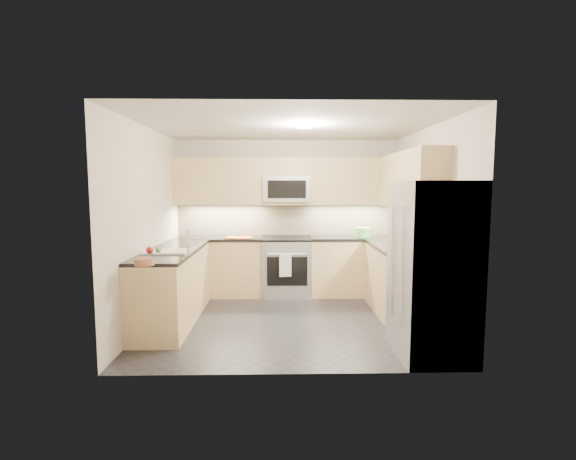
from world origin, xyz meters
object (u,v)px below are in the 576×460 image
(microwave, at_px, (287,189))
(refrigerator, at_px, (432,269))
(utensil_bowl, at_px, (363,232))
(cutting_board, at_px, (239,237))
(fruit_basket, at_px, (144,262))
(gas_range, at_px, (287,267))

(microwave, height_order, refrigerator, microwave)
(utensil_bowl, distance_m, cutting_board, 1.97)
(utensil_bowl, xyz_separation_m, fruit_basket, (-2.72, -2.33, -0.04))
(cutting_board, bearing_deg, refrigerator, -46.66)
(refrigerator, bearing_deg, microwave, 119.62)
(gas_range, distance_m, cutting_board, 0.90)
(gas_range, bearing_deg, microwave, 90.00)
(utensil_bowl, bearing_deg, refrigerator, -84.51)
(microwave, relative_size, cutting_board, 1.91)
(microwave, relative_size, refrigerator, 0.42)
(gas_range, height_order, refrigerator, refrigerator)
(refrigerator, xyz_separation_m, cutting_board, (-2.20, 2.33, 0.05))
(gas_range, xyz_separation_m, fruit_basket, (-1.50, -2.36, 0.52))
(refrigerator, height_order, fruit_basket, refrigerator)
(utensil_bowl, bearing_deg, cutting_board, -178.07)
(gas_range, bearing_deg, cutting_board, -173.09)
(refrigerator, bearing_deg, fruit_basket, 178.72)
(cutting_board, bearing_deg, microwave, 16.04)
(gas_range, xyz_separation_m, microwave, (0.00, 0.12, 1.24))
(microwave, xyz_separation_m, cutting_board, (-0.75, -0.22, -0.75))
(gas_range, bearing_deg, fruit_basket, -122.52)
(gas_range, height_order, cutting_board, cutting_board)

